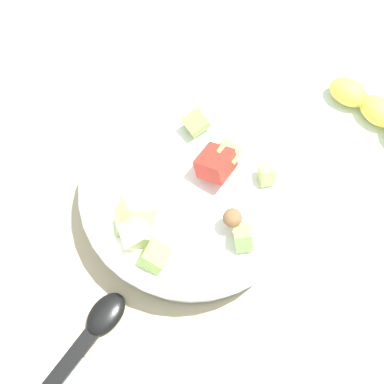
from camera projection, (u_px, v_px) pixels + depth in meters
ground_plane at (189, 204)px, 0.73m from camera, size 2.40×2.40×0.00m
placemat at (189, 203)px, 0.73m from camera, size 0.44×0.33×0.01m
salad_bowl at (192, 195)px, 0.69m from camera, size 0.27×0.27×0.11m
serving_spoon at (76, 353)px, 0.65m from camera, size 0.24×0.07×0.01m
banana_whole at (376, 112)px, 0.76m from camera, size 0.05×0.15×0.04m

